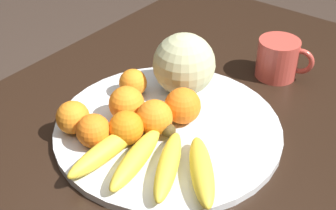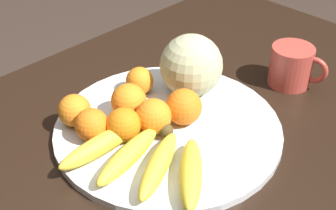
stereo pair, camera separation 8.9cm
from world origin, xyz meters
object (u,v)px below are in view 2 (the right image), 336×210
at_px(orange_mid_center, 74,110).
at_px(orange_side_extra, 155,116).
at_px(ceramic_mug, 292,66).
at_px(melon, 191,65).
at_px(banana_bunch, 145,159).
at_px(orange_back_left, 129,100).
at_px(orange_top_small, 92,125).
at_px(orange_front_right, 140,81).
at_px(fruit_bowl, 168,128).
at_px(produce_tag, 105,129).
at_px(orange_back_right, 185,108).
at_px(orange_front_left, 124,125).
at_px(kitchen_table, 162,181).

bearing_deg(orange_mid_center, orange_side_extra, -52.51).
distance_m(orange_side_extra, ceramic_mug, 0.36).
bearing_deg(orange_side_extra, melon, 15.58).
bearing_deg(banana_bunch, orange_mid_center, -106.41).
distance_m(orange_mid_center, ceramic_mug, 0.49).
relative_size(melon, orange_back_left, 1.87).
bearing_deg(melon, orange_top_small, 174.22).
bearing_deg(orange_front_right, fruit_bowl, -107.77).
relative_size(orange_mid_center, produce_tag, 0.85).
xyz_separation_m(fruit_bowl, produce_tag, (-0.10, 0.08, 0.01)).
relative_size(orange_mid_center, orange_side_extra, 0.93).
distance_m(orange_mid_center, orange_side_extra, 0.16).
xyz_separation_m(orange_back_right, produce_tag, (-0.13, 0.10, -0.03)).
bearing_deg(orange_front_right, orange_mid_center, 177.17).
xyz_separation_m(orange_front_left, ceramic_mug, (0.41, -0.10, -0.00)).
height_order(orange_front_left, orange_side_extra, orange_side_extra).
bearing_deg(produce_tag, orange_back_left, 46.57).
bearing_deg(orange_top_small, orange_front_left, -45.19).
relative_size(banana_bunch, orange_front_right, 4.28).
height_order(orange_back_right, orange_side_extra, orange_back_right).
distance_m(banana_bunch, orange_back_left, 0.16).
relative_size(fruit_bowl, ceramic_mug, 3.47).
height_order(orange_mid_center, orange_side_extra, orange_side_extra).
bearing_deg(orange_front_left, orange_front_right, 36.69).
height_order(melon, orange_top_small, melon).
relative_size(melon, ceramic_mug, 1.03).
relative_size(orange_front_right, orange_back_left, 0.84).
relative_size(banana_bunch, ceramic_mug, 1.98).
bearing_deg(orange_top_small, ceramic_mug, -18.18).
bearing_deg(orange_front_left, produce_tag, 101.26).
xyz_separation_m(banana_bunch, ceramic_mug, (0.43, -0.02, 0.01)).
bearing_deg(orange_front_left, orange_back_right, -22.64).
bearing_deg(banana_bunch, orange_front_right, -150.28).
bearing_deg(melon, kitchen_table, -157.57).
relative_size(orange_front_right, orange_top_small, 0.93).
relative_size(kitchen_table, orange_front_right, 23.83).
relative_size(fruit_bowl, banana_bunch, 1.76).
relative_size(melon, orange_front_right, 2.23).
relative_size(kitchen_table, orange_side_extra, 20.41).
bearing_deg(fruit_bowl, orange_mid_center, 132.89).
bearing_deg(melon, orange_front_left, -175.05).
height_order(banana_bunch, orange_mid_center, orange_mid_center).
distance_m(kitchen_table, orange_front_right, 0.22).
bearing_deg(ceramic_mug, fruit_bowl, 167.13).
relative_size(kitchen_table, orange_top_small, 22.22).
bearing_deg(kitchen_table, banana_bunch, -152.86).
bearing_deg(produce_tag, banana_bunch, -50.41).
distance_m(banana_bunch, produce_tag, 0.14).
height_order(kitchen_table, banana_bunch, banana_bunch).
bearing_deg(orange_front_right, ceramic_mug, -35.28).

